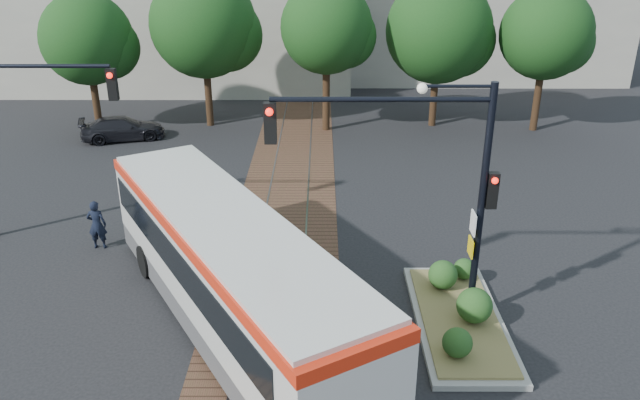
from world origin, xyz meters
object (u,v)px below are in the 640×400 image
Objects in this scene: parked_car at (123,128)px; signal_pole_main at (432,169)px; city_bus at (228,267)px; traffic_island at (460,310)px; officer at (97,225)px; signal_pole_left at (8,123)px.

signal_pole_main is at bearing -158.38° from parked_car.
city_bus is 5.46m from signal_pole_main.
traffic_island is 1.34× the size of parked_car.
officer is (-9.65, 3.96, -3.35)m from signal_pole_main.
city_bus is at bearing -177.76° from traffic_island.
officer reaches higher than traffic_island.
signal_pole_left is at bearing -18.98° from officer.
parked_car is at bearing 128.77° from signal_pole_main.
signal_pole_main reaches higher than traffic_island.
officer is (-10.61, 4.05, 0.48)m from traffic_island.
signal_pole_left is 10.84m from parked_car.
signal_pole_left reaches higher than traffic_island.
parked_car is (-7.27, 15.45, -1.16)m from city_bus.
traffic_island is 14.50m from signal_pole_left.
signal_pole_left is at bearing 114.51° from city_bus.
signal_pole_left is (-13.19, 4.89, 3.54)m from traffic_island.
officer is at bearing 107.49° from city_bus.
officer is 11.45m from parked_car.
city_bus is 9.21m from signal_pole_left.
signal_pole_main is (4.88, 0.32, 2.44)m from city_bus.
city_bus is 6.47m from officer.
city_bus is 2.87× the size of parked_car.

